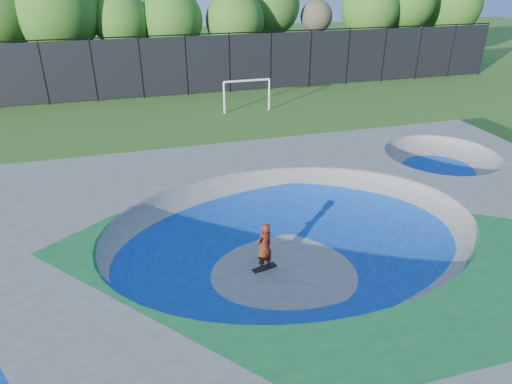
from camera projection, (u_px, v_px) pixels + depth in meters
ground at (291, 267)px, 13.69m from camera, size 120.00×120.00×0.00m
skate_deck at (292, 246)px, 13.35m from camera, size 22.00×14.00×1.50m
skater at (264, 247)px, 13.24m from camera, size 0.67×0.58×1.55m
skateboard at (264, 268)px, 13.57m from camera, size 0.81×0.43×0.05m
soccer_goal at (247, 90)px, 27.60m from camera, size 2.96×0.12×1.95m
fence at (186, 64)px, 30.81m from camera, size 48.09×0.09×4.04m
treeline at (168, 12)px, 33.46m from camera, size 53.80×7.49×8.32m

